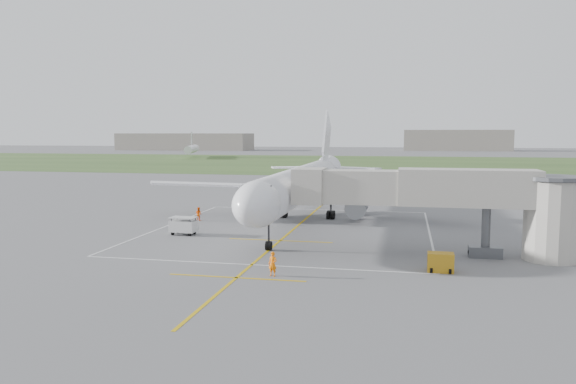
% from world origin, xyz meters
% --- Properties ---
extents(ground, '(700.00, 700.00, 0.00)m').
position_xyz_m(ground, '(0.00, 0.00, 0.00)').
color(ground, '#5B5B5E').
rests_on(ground, ground).
extents(grass_strip, '(700.00, 120.00, 0.02)m').
position_xyz_m(grass_strip, '(0.00, 130.00, 0.01)').
color(grass_strip, '#324F22').
rests_on(grass_strip, ground).
extents(apron_markings, '(28.20, 60.00, 0.01)m').
position_xyz_m(apron_markings, '(0.00, -5.82, 0.01)').
color(apron_markings, '#C7A00B').
rests_on(apron_markings, ground).
extents(airliner, '(38.93, 46.75, 13.52)m').
position_xyz_m(airliner, '(-0.00, 0.75, 4.39)').
color(airliner, white).
rests_on(airliner, ground).
extents(jet_bridge, '(23.40, 5.00, 7.20)m').
position_xyz_m(jet_bridge, '(15.72, -13.50, 4.74)').
color(jet_bridge, '#A09C91').
rests_on(jet_bridge, ground).
extents(gpu_unit, '(1.89, 1.36, 1.41)m').
position_xyz_m(gpu_unit, '(14.14, -19.28, 0.69)').
color(gpu_unit, '#AE7A15').
rests_on(gpu_unit, ground).
extents(baggage_cart, '(2.68, 1.75, 1.78)m').
position_xyz_m(baggage_cart, '(-10.14, -8.95, 0.91)').
color(baggage_cart, '#B8B8B8').
rests_on(baggage_cart, ground).
extents(ramp_worker_nose, '(0.72, 0.56, 1.74)m').
position_xyz_m(ramp_worker_nose, '(2.39, -22.99, 0.87)').
color(ramp_worker_nose, orange).
rests_on(ramp_worker_nose, ground).
extents(ramp_worker_wing, '(0.93, 0.84, 1.57)m').
position_xyz_m(ramp_worker_wing, '(-11.99, 0.05, 0.78)').
color(ramp_worker_wing, '#FF5B08').
rests_on(ramp_worker_wing, ground).
extents(distant_hangars, '(345.00, 49.00, 12.00)m').
position_xyz_m(distant_hangars, '(-16.15, 265.19, 5.17)').
color(distant_hangars, gray).
rests_on(distant_hangars, ground).
extents(distant_aircraft, '(198.45, 43.24, 8.85)m').
position_xyz_m(distant_aircraft, '(14.47, 166.55, 3.59)').
color(distant_aircraft, white).
rests_on(distant_aircraft, ground).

